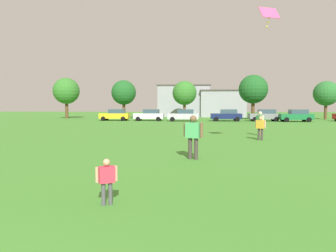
{
  "coord_description": "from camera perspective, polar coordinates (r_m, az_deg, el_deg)",
  "views": [
    {
      "loc": [
        3.81,
        -1.34,
        2.15
      ],
      "look_at": [
        2.94,
        9.81,
        1.4
      ],
      "focal_mm": 32.05,
      "sensor_mm": 36.0,
      "label": 1
    }
  ],
  "objects": [
    {
      "name": "kite",
      "position": [
        16.89,
        18.68,
        19.49
      ],
      "size": [
        1.1,
        0.77,
        1.06
      ],
      "color": "#F24C8C"
    },
    {
      "name": "house_left",
      "position": [
        61.69,
        3.03,
        4.78
      ],
      "size": [
        10.6,
        6.72,
        6.36
      ],
      "color": "#9999A3",
      "rests_on": "ground"
    },
    {
      "name": "bystander_near_trees",
      "position": [
        22.72,
        17.1,
        0.87
      ],
      "size": [
        0.48,
        0.81,
        1.76
      ],
      "rotation": [
        0.0,
        0.0,
        5.02
      ],
      "color": "#8C7259",
      "rests_on": "ground"
    },
    {
      "name": "tree_far_left",
      "position": [
        55.18,
        -18.78,
        6.31
      ],
      "size": [
        4.51,
        4.51,
        7.03
      ],
      "color": "brown",
      "rests_on": "ground"
    },
    {
      "name": "tree_center",
      "position": [
        51.91,
        3.16,
        6.26
      ],
      "size": [
        4.15,
        4.15,
        6.47
      ],
      "color": "brown",
      "rests_on": "ground"
    },
    {
      "name": "tree_right",
      "position": [
        49.45,
        15.9,
        6.71
      ],
      "size": [
        4.54,
        4.54,
        7.07
      ],
      "color": "brown",
      "rests_on": "ground"
    },
    {
      "name": "parked_car_gray_4",
      "position": [
        44.71,
        17.93,
        1.98
      ],
      "size": [
        4.3,
        2.02,
        1.68
      ],
      "rotation": [
        0.0,
        0.0,
        3.14
      ],
      "color": "slate",
      "rests_on": "ground"
    },
    {
      "name": "house_right",
      "position": [
        61.96,
        10.16,
        4.23
      ],
      "size": [
        8.96,
        8.69,
        5.29
      ],
      "color": "#9999A3",
      "rests_on": "ground"
    },
    {
      "name": "ground_plane",
      "position": [
        31.65,
        -2.44,
        -0.08
      ],
      "size": [
        160.0,
        160.0,
        0.0
      ],
      "primitive_type": "plane",
      "color": "#42842D"
    },
    {
      "name": "parked_car_navy_3",
      "position": [
        43.55,
        11.1,
        2.05
      ],
      "size": [
        4.3,
        2.02,
        1.68
      ],
      "rotation": [
        0.0,
        0.0,
        3.14
      ],
      "color": "#141E4C",
      "rests_on": "ground"
    },
    {
      "name": "bystander_midfield",
      "position": [
        19.7,
        17.19,
        0.0
      ],
      "size": [
        0.56,
        0.54,
        1.51
      ],
      "rotation": [
        0.0,
        0.0,
        2.4
      ],
      "color": "#3F3833",
      "rests_on": "ground"
    },
    {
      "name": "tree_far_right",
      "position": [
        54.38,
        27.87,
        5.48
      ],
      "size": [
        3.94,
        3.94,
        6.14
      ],
      "color": "brown",
      "rests_on": "ground"
    },
    {
      "name": "tree_left",
      "position": [
        53.07,
        -8.42,
        6.3
      ],
      "size": [
        4.26,
        4.26,
        6.64
      ],
      "color": "brown",
      "rests_on": "ground"
    },
    {
      "name": "adult_bystander",
      "position": [
        12.09,
        4.8,
        -1.38
      ],
      "size": [
        0.78,
        0.54,
        1.78
      ],
      "rotation": [
        0.0,
        0.0,
        2.72
      ],
      "color": "#3F3833",
      "rests_on": "ground"
    },
    {
      "name": "child_kite_flyer",
      "position": [
        6.69,
        -11.58,
        -9.61
      ],
      "size": [
        0.44,
        0.32,
        1.01
      ],
      "rotation": [
        0.0,
        0.0,
        0.47
      ],
      "color": "#4C4C51",
      "rests_on": "ground"
    },
    {
      "name": "parked_car_silver_2",
      "position": [
        42.43,
        3.0,
        2.07
      ],
      "size": [
        4.3,
        2.02,
        1.68
      ],
      "rotation": [
        0.0,
        0.0,
        3.14
      ],
      "color": "silver",
      "rests_on": "ground"
    },
    {
      "name": "parked_car_white_1",
      "position": [
        43.57,
        -3.54,
        2.11
      ],
      "size": [
        4.3,
        2.02,
        1.68
      ],
      "rotation": [
        0.0,
        0.0,
        3.14
      ],
      "color": "white",
      "rests_on": "ground"
    },
    {
      "name": "parked_car_yellow_0",
      "position": [
        44.76,
        -10.0,
        2.11
      ],
      "size": [
        4.3,
        2.02,
        1.68
      ],
      "rotation": [
        0.0,
        0.0,
        3.14
      ],
      "color": "yellow",
      "rests_on": "ground"
    },
    {
      "name": "parked_car_green_5",
      "position": [
        44.58,
        23.21,
        1.85
      ],
      "size": [
        4.3,
        2.02,
        1.68
      ],
      "rotation": [
        0.0,
        0.0,
        3.14
      ],
      "color": "#196B38",
      "rests_on": "ground"
    }
  ]
}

